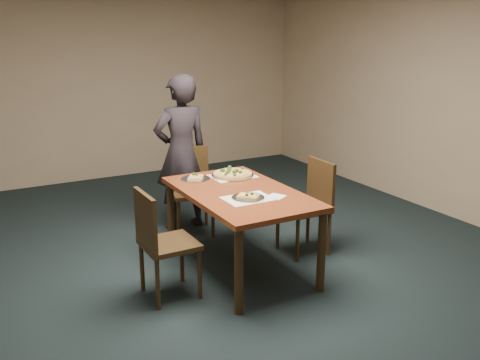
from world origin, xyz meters
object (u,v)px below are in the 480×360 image
chair_left (160,238)px  pizza_pan (232,174)px  chair_right (311,201)px  slice_plate_near (248,197)px  slice_plate_far (196,178)px  dining_table (240,201)px  chair_far (191,185)px  diner (181,153)px

chair_left → pizza_pan: (0.98, 0.61, 0.26)m
chair_right → slice_plate_near: (-0.85, -0.27, 0.25)m
chair_left → chair_right: same height
slice_plate_far → pizza_pan: bearing=-11.2°
slice_plate_far → slice_plate_near: bearing=-79.3°
pizza_pan → slice_plate_far: size_ratio=1.47×
pizza_pan → slice_plate_far: pizza_pan is taller
dining_table → slice_plate_near: (-0.05, -0.22, 0.11)m
chair_left → dining_table: bearing=-80.1°
dining_table → chair_left: bearing=-169.4°
chair_far → diner: size_ratio=0.54×
chair_right → slice_plate_far: bearing=-114.1°
dining_table → slice_plate_near: bearing=-101.6°
dining_table → diner: diner is taller
slice_plate_near → slice_plate_far: size_ratio=1.00×
dining_table → chair_left: 0.84m
chair_right → dining_table: bearing=-84.9°
diner → pizza_pan: (0.20, -0.80, -0.07)m
dining_table → slice_plate_near: size_ratio=5.36×
chair_left → pizza_pan: size_ratio=2.21×
chair_left → slice_plate_near: size_ratio=3.25×
chair_left → pizza_pan: 1.19m
slice_plate_near → dining_table: bearing=78.4°
chair_far → dining_table: bearing=-76.5°
dining_table → chair_far: 1.12m
chair_far → slice_plate_near: (-0.06, -1.33, 0.25)m
dining_table → chair_right: 0.82m
slice_plate_far → chair_right: bearing=-26.0°
chair_far → chair_right: 1.33m
chair_far → diner: (-0.04, 0.15, 0.32)m
dining_table → pizza_pan: pizza_pan is taller
dining_table → slice_plate_far: slice_plate_far is taller
diner → pizza_pan: diner is taller
pizza_pan → chair_far: bearing=103.6°
chair_far → chair_left: bearing=-109.1°
chair_right → slice_plate_near: chair_right is taller
diner → slice_plate_far: size_ratio=6.00×
pizza_pan → slice_plate_near: (-0.22, -0.68, -0.01)m
diner → slice_plate_far: (-0.16, -0.72, -0.08)m
chair_far → chair_left: same height
pizza_pan → slice_plate_near: size_ratio=1.47×
chair_far → diner: bearing=119.5°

